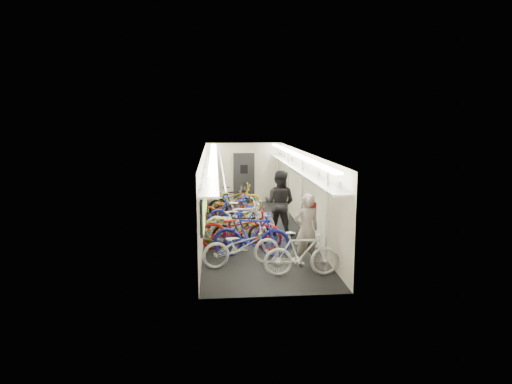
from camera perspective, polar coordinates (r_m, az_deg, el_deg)
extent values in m
plane|color=black|center=(13.75, -0.18, -5.04)|extent=(10.00, 10.00, 0.00)
plane|color=white|center=(13.36, -0.19, 4.99)|extent=(10.00, 10.00, 0.00)
plane|color=beige|center=(13.46, -6.56, -0.19)|extent=(0.00, 10.00, 10.00)
plane|color=beige|center=(13.71, 6.07, -0.01)|extent=(0.00, 10.00, 10.00)
plane|color=beige|center=(18.44, -1.53, 2.43)|extent=(3.00, 0.00, 3.00)
plane|color=beige|center=(8.64, 2.71, -5.51)|extent=(3.00, 0.00, 3.00)
cube|color=black|center=(10.30, -6.75, -2.84)|extent=(0.06, 1.10, 0.80)
cube|color=#89D85E|center=(10.30, -6.53, -2.84)|extent=(0.02, 0.96, 0.66)
cube|color=black|center=(12.46, -6.49, -0.72)|extent=(0.06, 1.10, 0.80)
cube|color=#89D85E|center=(12.46, -6.30, -0.72)|extent=(0.02, 0.96, 0.66)
cube|color=black|center=(14.63, -6.30, 0.78)|extent=(0.06, 1.10, 0.80)
cube|color=#89D85E|center=(14.63, -6.14, 0.78)|extent=(0.02, 0.96, 0.66)
cube|color=black|center=(16.81, -6.16, 1.89)|extent=(0.06, 1.10, 0.80)
cube|color=#89D85E|center=(16.81, -6.02, 1.89)|extent=(0.02, 0.96, 0.66)
cube|color=yellow|center=(11.37, -6.56, -1.43)|extent=(0.02, 0.22, 0.30)
cube|color=yellow|center=(13.54, -6.35, 0.30)|extent=(0.02, 0.22, 0.30)
cube|color=yellow|center=(15.71, -6.19, 1.55)|extent=(0.02, 0.22, 0.30)
cube|color=black|center=(18.40, -1.52, 1.79)|extent=(0.85, 0.08, 2.00)
cube|color=#999BA0|center=(13.35, -5.67, 2.87)|extent=(0.40, 9.70, 0.05)
cube|color=#999BA0|center=(13.57, 5.21, 2.98)|extent=(0.40, 9.70, 0.05)
cylinder|color=silver|center=(13.34, -4.26, 3.32)|extent=(0.04, 9.70, 0.04)
cylinder|color=silver|center=(13.51, 3.84, 3.40)|extent=(0.04, 9.70, 0.04)
cube|color=white|center=(13.31, -5.35, 4.67)|extent=(0.18, 9.60, 0.04)
cube|color=white|center=(13.52, 4.91, 4.75)|extent=(0.18, 9.60, 0.04)
cylinder|color=silver|center=(10.02, 8.88, -3.54)|extent=(0.05, 0.05, 2.38)
cylinder|color=silver|center=(12.70, 5.84, -0.75)|extent=(0.05, 0.05, 2.38)
cylinder|color=silver|center=(15.12, 4.05, 0.90)|extent=(0.05, 0.05, 2.38)
cylinder|color=silver|center=(17.57, 2.75, 2.09)|extent=(0.05, 0.05, 2.38)
imported|color=silver|center=(10.58, -1.83, -6.77)|extent=(1.91, 0.98, 0.96)
imported|color=navy|center=(11.19, -0.59, -5.38)|extent=(1.96, 0.86, 1.14)
imported|color=maroon|center=(11.76, -1.94, -4.69)|extent=(2.24, 1.12, 1.12)
imported|color=black|center=(12.15, -1.82, -4.66)|extent=(1.58, 0.48, 0.95)
imported|color=gold|center=(12.56, -3.49, -4.23)|extent=(1.89, 1.05, 0.94)
imported|color=silver|center=(12.70, -1.61, -3.66)|extent=(1.93, 0.89, 1.12)
imported|color=silver|center=(13.01, -2.22, -3.39)|extent=(2.21, 1.43, 1.10)
imported|color=#1A2A9D|center=(14.06, -2.78, -2.51)|extent=(1.81, 1.18, 1.06)
imported|color=maroon|center=(14.55, -3.61, -2.17)|extent=(2.07, 1.11, 1.03)
imported|color=black|center=(15.73, -2.80, -1.20)|extent=(1.86, 0.92, 1.08)
imported|color=gold|center=(16.28, -2.84, -0.86)|extent=(2.10, 0.90, 1.07)
imported|color=silver|center=(9.97, 5.73, -7.71)|extent=(1.66, 0.49, 0.99)
imported|color=slate|center=(17.15, -3.40, -0.63)|extent=(1.79, 0.86, 0.90)
imported|color=gray|center=(10.56, 6.30, -4.75)|extent=(0.70, 0.53, 1.71)
imported|color=black|center=(13.21, 2.96, -1.39)|extent=(1.16, 1.07, 1.91)
cube|color=red|center=(10.60, 6.80, -2.34)|extent=(0.27, 0.15, 0.38)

